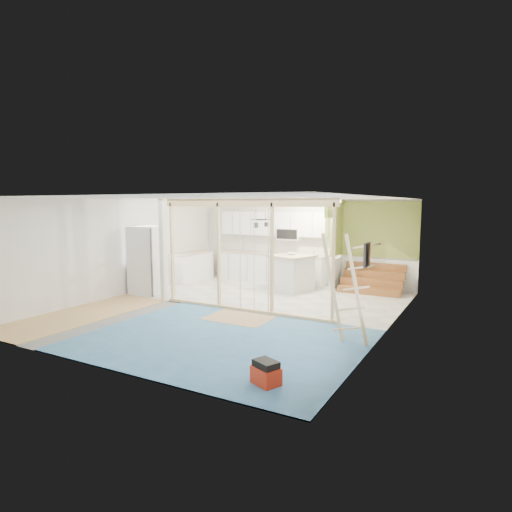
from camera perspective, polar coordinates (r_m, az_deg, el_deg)
The scene contains 17 objects.
room at distance 9.86m, azimuth -3.05°, elevation 0.13°, with size 7.01×8.01×2.61m.
floor_overlays at distance 10.11m, azimuth -2.46°, elevation -7.14°, with size 7.00×8.00×0.03m.
stud_frame at distance 9.97m, azimuth -4.38°, elevation 1.96°, with size 4.66×0.14×2.60m.
base_cabinets at distance 13.65m, azimuth -1.31°, elevation -1.49°, with size 4.45×2.24×0.93m.
upper_cabinets at distance 13.55m, azimuth 2.46°, elevation 4.20°, with size 3.60×0.41×0.85m.
green_partition at distance 12.46m, azimuth 14.07°, elevation -0.28°, with size 2.25×1.51×2.60m.
pot_rack at distance 11.59m, azimuth 0.59°, elevation 4.61°, with size 0.52×0.52×0.72m.
sheathing_panel at distance 6.64m, azimuth 13.62°, elevation -3.39°, with size 0.02×4.00×2.60m, color tan.
electrical_panel at distance 7.17m, azimuth 14.58°, elevation 0.17°, with size 0.04×0.30×0.40m, color #3C3C41.
ceiling_light at distance 11.92m, azimuth 10.47°, elevation 7.18°, with size 0.32×0.32×0.08m, color #FFEABF.
fridge at distance 12.11m, azimuth -14.22°, elevation -0.55°, with size 0.94×0.91×1.87m.
island at distance 12.21m, azimuth 4.79°, elevation -2.30°, with size 1.31×1.31×1.03m.
bowl at distance 12.21m, azimuth 4.81°, elevation 0.30°, with size 0.24×0.24×0.06m, color beige.
soap_bottle_a at distance 13.96m, azimuth -1.50°, elevation 1.29°, with size 0.13×0.13×0.33m, color #A7ABBA.
soap_bottle_b at distance 12.94m, azimuth 7.57°, elevation 0.50°, with size 0.09×0.09×0.20m, color silver.
toolbox at distance 6.05m, azimuth 1.34°, elevation -15.40°, with size 0.45×0.40×0.35m.
ladder at distance 7.68m, azimuth 12.09°, elevation -4.27°, with size 1.05×0.06×1.94m.
Camera 1 is at (5.17, -8.31, 2.47)m, focal length 30.00 mm.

